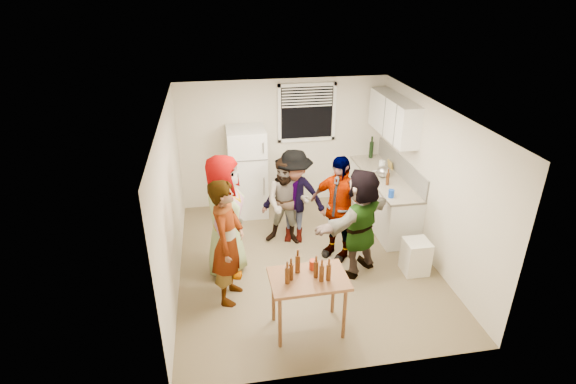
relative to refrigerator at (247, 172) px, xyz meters
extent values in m
cube|color=white|center=(0.00, 0.00, 0.00)|extent=(0.70, 0.70, 1.70)
cube|color=white|center=(2.45, -0.73, -0.42)|extent=(0.60, 2.20, 0.86)
cube|color=#BFB49C|center=(2.45, -0.73, 0.03)|extent=(0.64, 2.22, 0.04)
cube|color=#ADA9A0|center=(2.74, -0.73, 0.23)|extent=(0.03, 2.20, 0.36)
cube|color=white|center=(2.58, -0.53, 1.10)|extent=(0.34, 1.60, 0.70)
cylinder|color=white|center=(2.43, -0.59, 0.05)|extent=(0.11, 0.11, 0.24)
cylinder|color=black|center=(2.50, 0.21, 0.05)|extent=(0.08, 0.08, 0.33)
cylinder|color=#47230C|center=(2.35, -1.09, 0.05)|extent=(0.06, 0.06, 0.22)
cylinder|color=#1341B7|center=(2.23, -1.57, 0.05)|extent=(0.10, 0.10, 0.13)
cube|color=gold|center=(2.67, -0.40, 0.13)|extent=(0.02, 0.19, 0.15)
cube|color=white|center=(2.37, -2.41, -0.60)|extent=(0.37, 0.37, 0.55)
cylinder|color=#47230C|center=(0.35, -3.24, -0.03)|extent=(0.07, 0.07, 0.25)
cylinder|color=#A42309|center=(0.55, -3.20, -0.03)|extent=(0.10, 0.10, 0.13)
imported|color=gray|center=(-0.49, -1.88, -0.85)|extent=(2.12, 1.45, 0.61)
imported|color=#141933|center=(-0.49, -2.55, -0.85)|extent=(1.97, 1.20, 0.44)
imported|color=#503722|center=(0.56, -1.22, -0.85)|extent=(1.21, 1.71, 0.59)
imported|color=#47474C|center=(0.68, -1.17, -0.85)|extent=(1.50, 1.91, 0.62)
imported|color=black|center=(1.29, -1.76, -0.85)|extent=(2.00, 1.95, 0.43)
imported|color=#F0815C|center=(1.50, -2.22, -0.85)|extent=(2.27, 2.31, 0.51)
camera|label=1|loc=(-0.56, -7.82, 3.34)|focal=28.00mm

